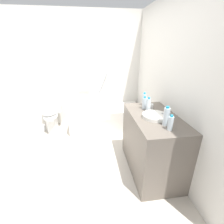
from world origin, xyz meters
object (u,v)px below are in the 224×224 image
Objects in this scene: bathtub at (105,117)px; water_bottle_2 at (144,103)px; sink_basin at (155,116)px; water_bottle_4 at (148,105)px; water_bottle_0 at (166,116)px; toilet at (51,115)px; sink_faucet at (169,115)px; toilet_paper_roll at (43,128)px; water_bottle_3 at (171,123)px; drinking_glass_0 at (151,107)px; water_bottle_1 at (144,99)px.

bathtub reaches higher than water_bottle_2.
sink_basin is 0.24m from water_bottle_4.
toilet is at bearing 134.86° from water_bottle_0.
bathtub is at bearing 111.95° from water_bottle_2.
sink_faucet reaches higher than toilet_paper_roll.
water_bottle_3 is 2.17× the size of drinking_glass_0.
sink_faucet is 0.28m from water_bottle_0.
toilet is at bearing 148.56° from water_bottle_1.
water_bottle_0 is at bearing -80.22° from sink_basin.
water_bottle_0 is 0.13m from water_bottle_3.
bathtub reaches higher than drinking_glass_0.
water_bottle_4 is (0.50, -1.28, 0.72)m from bathtub.
bathtub is 11.70× the size of toilet_paper_roll.
water_bottle_3 is (0.03, -0.83, -0.01)m from water_bottle_1.
water_bottle_3 reaches higher than sink_basin.
sink_faucet is at bearing 55.25° from water_bottle_0.
water_bottle_4 is (-0.21, 0.23, 0.07)m from sink_faucet.
water_bottle_1 is 1.01× the size of water_bottle_4.
toilet is 2.33m from sink_basin.
water_bottle_1 reaches higher than water_bottle_2.
drinking_glass_0 is (-0.14, 0.29, 0.01)m from sink_faucet.
drinking_glass_0 is (0.56, -1.21, 0.67)m from bathtub.
water_bottle_0 is at bearing -91.09° from drinking_glass_0.
toilet_paper_roll is at bearing 137.82° from water_bottle_0.
drinking_glass_0 is at bearing 88.63° from water_bottle_3.
bathtub is at bearing 108.67° from sink_basin.
water_bottle_1 reaches higher than sink_faucet.
water_bottle_0 is (0.04, -0.22, 0.09)m from sink_basin.
water_bottle_2 is 2.41m from toilet_paper_roll.
toilet is 8.79× the size of drinking_glass_0.
bathtub reaches higher than water_bottle_1.
bathtub is 7.52× the size of water_bottle_4.
water_bottle_1 is 0.83m from water_bottle_3.
toilet is at bearing 141.19° from sink_faucet.
toilet is at bearing 138.14° from sink_basin.
water_bottle_1 is 0.25m from water_bottle_4.
water_bottle_0 is (-0.15, -0.22, 0.08)m from sink_faucet.
bathtub reaches higher than sink_faucet.
bathtub is 1.36m from water_bottle_1.
water_bottle_4 is 1.56× the size of toilet_paper_roll.
sink_basin is 0.35m from water_bottle_3.
water_bottle_3 is 1.37× the size of toilet_paper_roll.
water_bottle_3 reaches higher than toilet_paper_roll.
toilet is 5.53× the size of toilet_paper_roll.
water_bottle_4 is at bearing -134.96° from drinking_glass_0.
bathtub is 1.19m from toilet.
sink_faucet is 0.82× the size of water_bottle_3.
water_bottle_1 is at bearing 56.59° from toilet.
water_bottle_0 is 2.80m from toilet_paper_roll.
water_bottle_0 is 1.77× the size of toilet_paper_roll.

